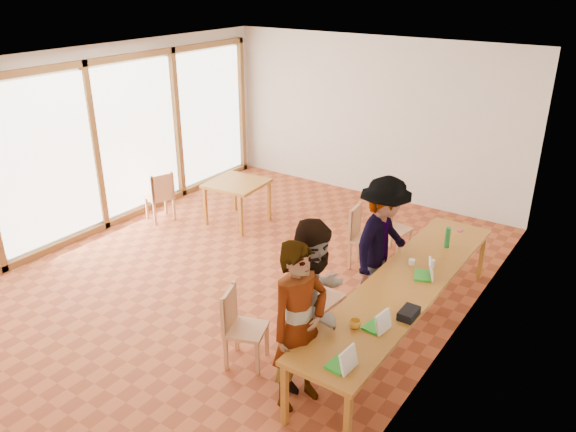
% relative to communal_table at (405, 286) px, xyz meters
% --- Properties ---
extents(ground, '(8.00, 8.00, 0.00)m').
position_rel_communal_table_xyz_m(ground, '(-2.50, 0.03, -0.70)').
color(ground, '#A94E29').
rests_on(ground, ground).
extents(wall_back, '(6.00, 0.10, 3.00)m').
position_rel_communal_table_xyz_m(wall_back, '(-2.50, 4.03, 0.80)').
color(wall_back, beige).
rests_on(wall_back, ground).
extents(wall_right, '(0.10, 8.00, 3.00)m').
position_rel_communal_table_xyz_m(wall_right, '(0.50, 0.03, 0.80)').
color(wall_right, beige).
rests_on(wall_right, ground).
extents(window_wall, '(0.10, 8.00, 3.00)m').
position_rel_communal_table_xyz_m(window_wall, '(-5.46, 0.03, 0.80)').
color(window_wall, white).
rests_on(window_wall, ground).
extents(ceiling, '(6.00, 8.00, 0.04)m').
position_rel_communal_table_xyz_m(ceiling, '(-2.50, 0.03, 2.32)').
color(ceiling, white).
rests_on(ceiling, wall_back).
extents(communal_table, '(0.80, 4.00, 0.75)m').
position_rel_communal_table_xyz_m(communal_table, '(0.00, 0.00, 0.00)').
color(communal_table, '#B77728').
rests_on(communal_table, ground).
extents(side_table, '(0.90, 0.90, 0.75)m').
position_rel_communal_table_xyz_m(side_table, '(-3.73, 1.49, -0.03)').
color(side_table, '#B77728').
rests_on(side_table, ground).
extents(chair_near, '(0.54, 0.54, 0.48)m').
position_rel_communal_table_xyz_m(chair_near, '(-1.31, -1.45, -0.15)').
color(chair_near, tan).
rests_on(chair_near, ground).
extents(chair_mid, '(0.50, 0.50, 0.54)m').
position_rel_communal_table_xyz_m(chair_mid, '(-0.97, -0.47, -0.08)').
color(chair_mid, tan).
rests_on(chair_mid, ground).
extents(chair_far, '(0.49, 0.49, 0.49)m').
position_rel_communal_table_xyz_m(chair_far, '(-1.27, 1.32, -0.13)').
color(chair_far, tan).
rests_on(chair_far, ground).
extents(chair_empty, '(0.46, 0.46, 0.47)m').
position_rel_communal_table_xyz_m(chair_empty, '(-1.08, 1.94, -0.16)').
color(chair_empty, tan).
rests_on(chair_empty, ground).
extents(chair_spare, '(0.54, 0.54, 0.48)m').
position_rel_communal_table_xyz_m(chair_spare, '(-4.85, 0.79, -0.15)').
color(chair_spare, tan).
rests_on(chair_spare, ground).
extents(person_near, '(0.60, 0.75, 1.79)m').
position_rel_communal_table_xyz_m(person_near, '(-0.41, -1.59, 0.19)').
color(person_near, gray).
rests_on(person_near, ground).
extents(person_mid, '(0.74, 0.93, 1.84)m').
position_rel_communal_table_xyz_m(person_mid, '(-0.50, -1.17, 0.22)').
color(person_mid, gray).
rests_on(person_mid, ground).
extents(person_far, '(0.68, 1.15, 1.76)m').
position_rel_communal_table_xyz_m(person_far, '(-0.55, 0.53, 0.18)').
color(person_far, gray).
rests_on(person_far, ground).
extents(laptop_near, '(0.24, 0.27, 0.21)m').
position_rel_communal_table_xyz_m(laptop_near, '(0.16, -1.72, 0.11)').
color(laptop_near, green).
rests_on(laptop_near, communal_table).
extents(laptop_mid, '(0.24, 0.27, 0.21)m').
position_rel_communal_table_xyz_m(laptop_mid, '(0.15, -1.00, 0.10)').
color(laptop_mid, green).
rests_on(laptop_mid, communal_table).
extents(laptop_far, '(0.30, 0.32, 0.22)m').
position_rel_communal_table_xyz_m(laptop_far, '(0.15, 0.26, 0.11)').
color(laptop_far, green).
rests_on(laptop_far, communal_table).
extents(yellow_mug, '(0.15, 0.15, 0.09)m').
position_rel_communal_table_xyz_m(yellow_mug, '(-0.05, -1.12, 0.09)').
color(yellow_mug, gold).
rests_on(yellow_mug, communal_table).
extents(green_bottle, '(0.07, 0.07, 0.28)m').
position_rel_communal_table_xyz_m(green_bottle, '(0.07, 1.14, 0.19)').
color(green_bottle, '#1F7A34').
rests_on(green_bottle, communal_table).
extents(clear_glass, '(0.07, 0.07, 0.09)m').
position_rel_communal_table_xyz_m(clear_glass, '(0.11, 0.53, 0.09)').
color(clear_glass, silver).
rests_on(clear_glass, communal_table).
extents(condiment_cup, '(0.08, 0.08, 0.06)m').
position_rel_communal_table_xyz_m(condiment_cup, '(-0.12, 0.46, 0.08)').
color(condiment_cup, white).
rests_on(condiment_cup, communal_table).
extents(pink_phone, '(0.05, 0.10, 0.01)m').
position_rel_communal_table_xyz_m(pink_phone, '(0.05, 1.73, 0.05)').
color(pink_phone, '#C3346A').
rests_on(pink_phone, communal_table).
extents(black_pouch, '(0.16, 0.26, 0.09)m').
position_rel_communal_table_xyz_m(black_pouch, '(0.31, -0.63, 0.09)').
color(black_pouch, black).
rests_on(black_pouch, communal_table).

